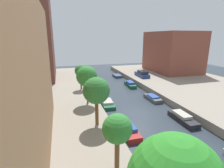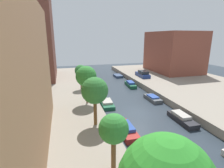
{
  "view_description": "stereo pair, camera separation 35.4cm",
  "coord_description": "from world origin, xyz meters",
  "px_view_note": "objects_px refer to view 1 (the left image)",
  "views": [
    {
      "loc": [
        -9.78,
        -19.51,
        9.73
      ],
      "look_at": [
        -1.49,
        8.51,
        1.85
      ],
      "focal_mm": 28.17,
      "sensor_mm": 36.0,
      "label": 1
    },
    {
      "loc": [
        -9.43,
        -19.61,
        9.73
      ],
      "look_at": [
        -1.49,
        8.51,
        1.85
      ],
      "focal_mm": 28.17,
      "sensor_mm": 36.0,
      "label": 2
    }
  ],
  "objects_px": {
    "low_block_right": "(172,52)",
    "moored_boat_right_3": "(153,98)",
    "street_tree_3": "(87,76)",
    "moored_boat_left_3": "(107,103)",
    "moored_boat_right_4": "(130,84)",
    "apartment_tower_far": "(24,19)",
    "street_tree_4": "(81,71)",
    "parked_car": "(142,74)",
    "moored_boat_right_5": "(117,76)",
    "moored_boat_right_2": "(183,118)",
    "moored_boat_left_2": "(128,129)",
    "street_tree_1": "(117,129)",
    "street_tree_2": "(96,91)"
  },
  "relations": [
    {
      "from": "low_block_right",
      "to": "street_tree_3",
      "type": "height_order",
      "value": "low_block_right"
    },
    {
      "from": "street_tree_4",
      "to": "moored_boat_right_3",
      "type": "xyz_separation_m",
      "value": [
        10.46,
        -6.19,
        -3.79
      ]
    },
    {
      "from": "street_tree_2",
      "to": "parked_car",
      "type": "bearing_deg",
      "value": 53.09
    },
    {
      "from": "moored_boat_left_3",
      "to": "parked_car",
      "type": "bearing_deg",
      "value": 46.6
    },
    {
      "from": "street_tree_2",
      "to": "moored_boat_right_5",
      "type": "distance_m",
      "value": 26.95
    },
    {
      "from": "apartment_tower_far",
      "to": "low_block_right",
      "type": "relative_size",
      "value": 1.81
    },
    {
      "from": "low_block_right",
      "to": "moored_boat_left_3",
      "type": "xyz_separation_m",
      "value": [
        -21.62,
        -16.16,
        -5.66
      ]
    },
    {
      "from": "parked_car",
      "to": "moored_boat_right_5",
      "type": "xyz_separation_m",
      "value": [
        -4.11,
        5.45,
        -1.3
      ]
    },
    {
      "from": "apartment_tower_far",
      "to": "street_tree_4",
      "type": "relative_size",
      "value": 5.86
    },
    {
      "from": "low_block_right",
      "to": "moored_boat_left_3",
      "type": "height_order",
      "value": "low_block_right"
    },
    {
      "from": "moored_boat_left_2",
      "to": "street_tree_4",
      "type": "bearing_deg",
      "value": 102.24
    },
    {
      "from": "low_block_right",
      "to": "street_tree_1",
      "type": "xyz_separation_m",
      "value": [
        -24.6,
        -29.84,
        -1.99
      ]
    },
    {
      "from": "street_tree_3",
      "to": "moored_boat_right_2",
      "type": "relative_size",
      "value": 1.18
    },
    {
      "from": "street_tree_2",
      "to": "street_tree_4",
      "type": "relative_size",
      "value": 1.19
    },
    {
      "from": "parked_car",
      "to": "moored_boat_left_2",
      "type": "bearing_deg",
      "value": -119.45
    },
    {
      "from": "apartment_tower_far",
      "to": "street_tree_4",
      "type": "height_order",
      "value": "apartment_tower_far"
    },
    {
      "from": "moored_boat_right_3",
      "to": "street_tree_1",
      "type": "bearing_deg",
      "value": -127.26
    },
    {
      "from": "street_tree_4",
      "to": "moored_boat_right_3",
      "type": "bearing_deg",
      "value": -30.61
    },
    {
      "from": "low_block_right",
      "to": "street_tree_4",
      "type": "bearing_deg",
      "value": -158.07
    },
    {
      "from": "low_block_right",
      "to": "parked_car",
      "type": "distance_m",
      "value": 11.9
    },
    {
      "from": "street_tree_1",
      "to": "moored_boat_right_4",
      "type": "xyz_separation_m",
      "value": [
        10.07,
        22.28,
        -3.58
      ]
    },
    {
      "from": "apartment_tower_far",
      "to": "parked_car",
      "type": "distance_m",
      "value": 26.99
    },
    {
      "from": "street_tree_1",
      "to": "parked_car",
      "type": "bearing_deg",
      "value": 60.83
    },
    {
      "from": "moored_boat_right_3",
      "to": "moored_boat_left_3",
      "type": "bearing_deg",
      "value": -179.5
    },
    {
      "from": "street_tree_3",
      "to": "moored_boat_right_3",
      "type": "bearing_deg",
      "value": 5.14
    },
    {
      "from": "parked_car",
      "to": "moored_boat_left_3",
      "type": "distance_m",
      "value": 16.6
    },
    {
      "from": "street_tree_1",
      "to": "moored_boat_right_2",
      "type": "xyz_separation_m",
      "value": [
        10.28,
        6.34,
        -3.6
      ]
    },
    {
      "from": "parked_car",
      "to": "moored_boat_right_4",
      "type": "relative_size",
      "value": 1.08
    },
    {
      "from": "moored_boat_right_2",
      "to": "moored_boat_left_2",
      "type": "bearing_deg",
      "value": -175.29
    },
    {
      "from": "street_tree_3",
      "to": "moored_boat_right_4",
      "type": "relative_size",
      "value": 1.16
    },
    {
      "from": "apartment_tower_far",
      "to": "parked_car",
      "type": "relative_size",
      "value": 5.14
    },
    {
      "from": "low_block_right",
      "to": "moored_boat_right_3",
      "type": "bearing_deg",
      "value": -131.32
    },
    {
      "from": "moored_boat_right_5",
      "to": "moored_boat_right_2",
      "type": "bearing_deg",
      "value": -89.91
    },
    {
      "from": "street_tree_4",
      "to": "moored_boat_right_3",
      "type": "distance_m",
      "value": 12.73
    },
    {
      "from": "moored_boat_right_4",
      "to": "street_tree_1",
      "type": "bearing_deg",
      "value": -114.31
    },
    {
      "from": "moored_boat_right_2",
      "to": "street_tree_2",
      "type": "bearing_deg",
      "value": 178.55
    },
    {
      "from": "moored_boat_right_4",
      "to": "low_block_right",
      "type": "bearing_deg",
      "value": 27.47
    },
    {
      "from": "parked_car",
      "to": "moored_boat_right_3",
      "type": "relative_size",
      "value": 1.3
    },
    {
      "from": "moored_boat_left_3",
      "to": "moored_boat_right_2",
      "type": "xyz_separation_m",
      "value": [
        7.3,
        -7.34,
        0.07
      ]
    },
    {
      "from": "moored_boat_left_3",
      "to": "moored_boat_right_5",
      "type": "distance_m",
      "value": 18.92
    },
    {
      "from": "moored_boat_right_5",
      "to": "low_block_right",
      "type": "bearing_deg",
      "value": -5.24
    },
    {
      "from": "moored_boat_left_3",
      "to": "moored_boat_right_4",
      "type": "height_order",
      "value": "moored_boat_right_4"
    },
    {
      "from": "street_tree_3",
      "to": "moored_boat_left_3",
      "type": "bearing_deg",
      "value": 16.38
    },
    {
      "from": "apartment_tower_far",
      "to": "street_tree_3",
      "type": "height_order",
      "value": "apartment_tower_far"
    },
    {
      "from": "street_tree_4",
      "to": "moored_boat_right_3",
      "type": "relative_size",
      "value": 1.14
    },
    {
      "from": "street_tree_1",
      "to": "street_tree_4",
      "type": "relative_size",
      "value": 0.97
    },
    {
      "from": "street_tree_1",
      "to": "moored_boat_right_4",
      "type": "height_order",
      "value": "street_tree_1"
    },
    {
      "from": "parked_car",
      "to": "street_tree_2",
      "type": "bearing_deg",
      "value": -126.91
    },
    {
      "from": "moored_boat_right_4",
      "to": "apartment_tower_far",
      "type": "bearing_deg",
      "value": 155.58
    },
    {
      "from": "moored_boat_right_2",
      "to": "street_tree_1",
      "type": "bearing_deg",
      "value": -148.33
    }
  ]
}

